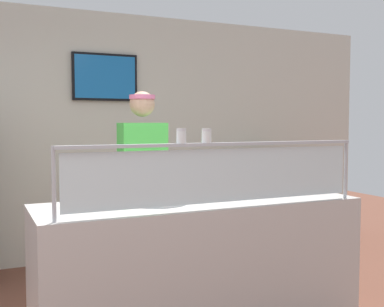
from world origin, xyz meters
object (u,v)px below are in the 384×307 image
pizza_tray (157,201)px  pizza_box_stack (272,166)px  pizza_server (153,198)px  parmesan_shaker (181,137)px  pepper_flake_shaker (206,137)px  worker_figure (143,182)px

pizza_tray → pizza_box_stack: 2.65m
pizza_server → parmesan_shaker: size_ratio=3.01×
parmesan_shaker → pizza_tray: bearing=95.2°
pizza_tray → pepper_flake_shaker: size_ratio=4.80×
pizza_tray → pizza_server: size_ratio=1.56×
pizza_box_stack → pizza_tray: bearing=-141.1°
pizza_server → parmesan_shaker: bearing=-89.6°
pizza_tray → pepper_flake_shaker: pepper_flake_shaker is taller
parmesan_shaker → pizza_box_stack: 2.89m
worker_figure → pizza_box_stack: size_ratio=3.54×
pizza_server → worker_figure: worker_figure is taller
pepper_flake_shaker → worker_figure: worker_figure is taller
pizza_tray → pepper_flake_shaker: 0.60m
pizza_server → pizza_box_stack: pizza_box_stack is taller
pizza_tray → pizza_server: 0.04m
pepper_flake_shaker → worker_figure: bearing=93.3°
pepper_flake_shaker → pizza_box_stack: size_ratio=0.18×
pizza_server → worker_figure: bearing=65.8°
worker_figure → pizza_box_stack: bearing=26.4°
pizza_server → parmesan_shaker: 0.54m
pizza_tray → pizza_box_stack: size_ratio=0.88×
parmesan_shaker → pizza_box_stack: (2.03, 2.01, -0.43)m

